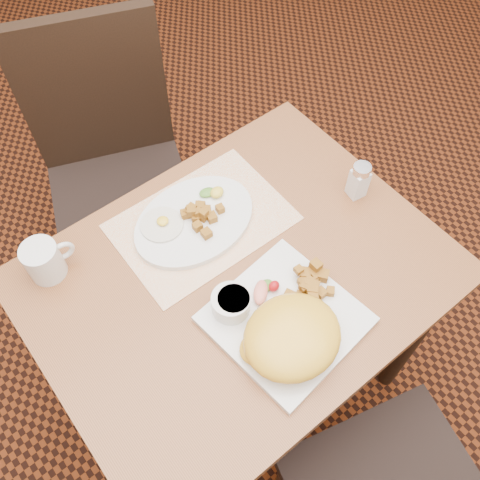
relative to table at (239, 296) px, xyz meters
name	(u,v)px	position (x,y,z in m)	size (l,w,h in m)	color
ground	(239,382)	(0.00, 0.00, -0.64)	(8.00, 8.00, 0.00)	black
table	(239,296)	(0.00, 0.00, 0.00)	(0.90, 0.70, 0.75)	brown
chair_far	(113,161)	(0.01, 0.65, -0.10)	(0.55, 0.55, 0.97)	black
placemat	(202,222)	(0.02, 0.16, 0.11)	(0.40, 0.28, 0.00)	white
plate_square	(285,319)	(0.01, -0.15, 0.12)	(0.28, 0.28, 0.02)	silver
plate_oval	(194,221)	(0.00, 0.17, 0.12)	(0.30, 0.23, 0.02)	silver
hollandaise_mound	(291,337)	(-0.03, -0.20, 0.16)	(0.20, 0.18, 0.08)	yellow
ramekin	(231,303)	(-0.07, -0.06, 0.15)	(0.08, 0.08, 0.05)	silver
garnish_sq	(265,289)	(0.01, -0.08, 0.14)	(0.08, 0.06, 0.03)	#387223
fried_egg	(162,224)	(-0.07, 0.20, 0.13)	(0.10, 0.10, 0.02)	white
garnish_ov	(213,192)	(0.08, 0.20, 0.14)	(0.06, 0.05, 0.02)	#387223
salt_shaker	(359,180)	(0.37, 0.00, 0.16)	(0.05, 0.05, 0.10)	white
coffee_mug	(45,260)	(-0.33, 0.27, 0.15)	(0.11, 0.08, 0.09)	silver
home_fries_sq	(309,287)	(0.08, -0.13, 0.14)	(0.13, 0.10, 0.04)	#A66B1A
home_fries_ov	(200,214)	(0.02, 0.17, 0.14)	(0.10, 0.10, 0.03)	#A66B1A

